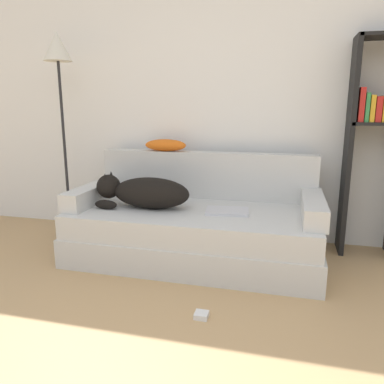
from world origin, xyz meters
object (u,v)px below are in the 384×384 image
at_px(power_adapter, 201,315).
at_px(floor_lamp, 59,73).
at_px(dog, 143,192).
at_px(bookshelf, 375,136).
at_px(throw_pillow, 165,145).
at_px(couch, 195,234).
at_px(laptop, 227,211).

bearing_deg(power_adapter, floor_lamp, 144.11).
relative_size(dog, bookshelf, 0.45).
bearing_deg(dog, bookshelf, 16.65).
relative_size(throw_pillow, power_adapter, 4.80).
distance_m(couch, floor_lamp, 1.75).
bearing_deg(throw_pillow, power_adapter, -63.70).
distance_m(dog, power_adapter, 1.10).
height_order(couch, dog, dog).
xyz_separation_m(dog, throw_pillow, (0.04, 0.44, 0.31)).
bearing_deg(dog, throw_pillow, 85.47).
bearing_deg(laptop, dog, 176.35).
bearing_deg(floor_lamp, power_adapter, -35.89).
distance_m(laptop, throw_pillow, 0.84).
relative_size(dog, floor_lamp, 0.42).
height_order(couch, throw_pillow, throw_pillow).
xyz_separation_m(bookshelf, floor_lamp, (-2.51, -0.19, 0.49)).
bearing_deg(couch, dog, -170.14).
bearing_deg(couch, floor_lamp, 168.89).
bearing_deg(dog, power_adapter, -50.28).
height_order(laptop, throw_pillow, throw_pillow).
height_order(laptop, floor_lamp, floor_lamp).
xyz_separation_m(laptop, throw_pillow, (-0.60, 0.41, 0.42)).
height_order(couch, power_adapter, couch).
bearing_deg(power_adapter, couch, 106.28).
bearing_deg(bookshelf, power_adapter, -129.51).
xyz_separation_m(dog, floor_lamp, (-0.84, 0.31, 0.91)).
bearing_deg(throw_pillow, bookshelf, 1.87).
relative_size(laptop, power_adapter, 4.43).
distance_m(laptop, bookshelf, 1.24).
distance_m(throw_pillow, power_adapter, 1.56).
distance_m(laptop, power_adapter, 0.88).
height_order(dog, throw_pillow, throw_pillow).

